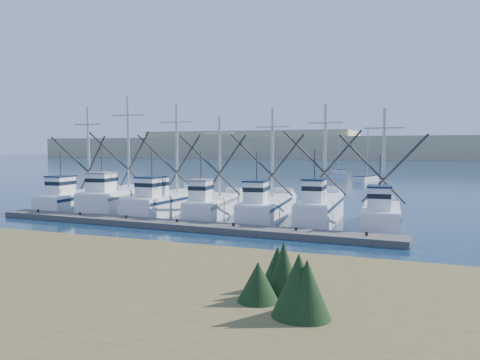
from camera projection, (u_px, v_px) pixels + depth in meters
name	position (u px, v px, depth m)	size (l,w,h in m)	color
ground	(234.00, 258.00, 22.01)	(500.00, 500.00, 0.00)	#0C1D37
floating_dock	(177.00, 225.00, 30.32)	(28.58, 1.91, 0.38)	#57524E
dune_ridge	(400.00, 148.00, 217.47)	(360.00, 60.00, 10.00)	tan
trawler_fleet	(199.00, 204.00, 35.39)	(27.32, 9.33, 9.47)	white
sailboat_near	(367.00, 178.00, 71.01)	(3.67, 6.07, 8.10)	white
sailboat_far	(338.00, 171.00, 93.68)	(3.78, 5.99, 8.10)	white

